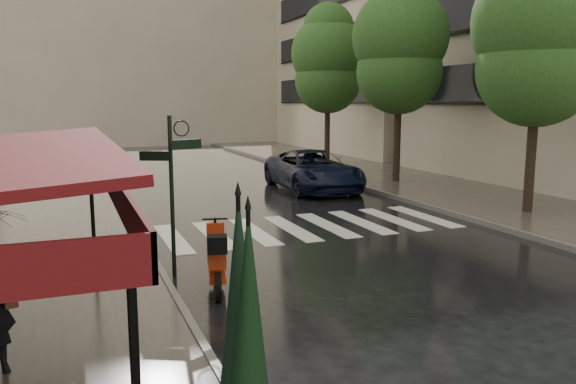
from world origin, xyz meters
TOP-DOWN VIEW (x-y plane):
  - ground at (0.00, 0.00)m, footprint 120.00×120.00m
  - sidewalk_near at (-4.50, 12.00)m, footprint 6.00×60.00m
  - sidewalk_far at (10.25, 12.00)m, footprint 5.50×60.00m
  - curb_near at (-1.45, 12.00)m, footprint 0.12×60.00m
  - curb_far at (7.45, 12.00)m, footprint 0.12×60.00m
  - crosswalk at (2.98, 6.00)m, footprint 7.85×3.20m
  - signpost at (-1.19, 3.00)m, footprint 1.17×0.29m
  - haussmann_far at (16.50, 26.00)m, footprint 8.00×16.00m
  - backdrop_building at (3.00, 38.00)m, footprint 22.00×6.00m
  - tree_near at (9.60, 5.00)m, footprint 3.80×3.80m
  - tree_mid at (9.50, 12.00)m, footprint 3.80×3.80m
  - tree_far at (9.70, 19.00)m, footprint 3.80×3.80m
  - scooter at (-0.63, 1.91)m, footprint 0.70×1.77m
  - parked_car at (5.66, 11.77)m, footprint 2.74×5.54m
  - parasol_front at (-1.65, -3.25)m, footprint 0.43×0.43m
  - parasol_back at (-1.65, -2.97)m, footprint 0.47×0.47m

SIDE VIEW (x-z plane):
  - ground at x=0.00m, z-range 0.00..0.00m
  - crosswalk at x=2.98m, z-range 0.00..0.01m
  - sidewalk_near at x=-4.50m, z-range 0.00..0.12m
  - sidewalk_far at x=10.25m, z-range 0.00..0.12m
  - curb_near at x=-1.45m, z-range -0.01..0.15m
  - curb_far at x=7.45m, z-range -0.01..0.15m
  - scooter at x=-0.63m, z-range -0.04..1.14m
  - parked_car at x=5.66m, z-range 0.00..1.51m
  - parasol_front at x=-1.65m, z-range 0.21..2.63m
  - parasol_back at x=-1.65m, z-range 0.21..2.71m
  - signpost at x=-1.19m, z-range 0.28..3.38m
  - tree_near at x=9.60m, z-range 1.33..9.31m
  - tree_far at x=9.70m, z-range 1.37..9.54m
  - tree_mid at x=9.50m, z-range 1.42..9.76m
  - haussmann_far at x=16.50m, z-range 0.00..18.50m
  - backdrop_building at x=3.00m, z-range 0.00..20.00m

